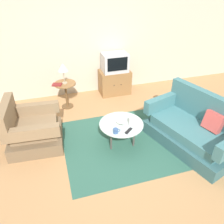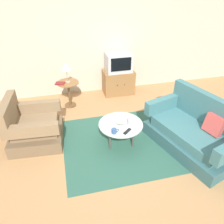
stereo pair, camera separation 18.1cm
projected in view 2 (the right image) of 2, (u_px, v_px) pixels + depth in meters
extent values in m
plane|color=#AD7F51|center=(119.00, 148.00, 4.07)|extent=(16.00, 16.00, 0.00)
cube|color=#BCB29E|center=(93.00, 38.00, 5.34)|extent=(9.00, 0.12, 2.70)
cube|color=#2D5B4C|center=(120.00, 143.00, 4.19)|extent=(2.09, 1.95, 0.00)
cube|color=brown|center=(37.00, 135.00, 4.19)|extent=(0.98, 0.97, 0.24)
cube|color=#846B4C|center=(35.00, 126.00, 4.08)|extent=(0.82, 0.68, 0.18)
cube|color=#846B4C|center=(9.00, 113.00, 3.85)|extent=(0.21, 0.91, 0.46)
cube|color=#846B4C|center=(30.00, 130.00, 3.66)|extent=(0.93, 0.21, 0.21)
cube|color=#846B4C|center=(36.00, 107.00, 4.29)|extent=(0.93, 0.21, 0.21)
cube|color=#325C60|center=(189.00, 142.00, 4.03)|extent=(1.30, 1.81, 0.24)
cube|color=#3D7075|center=(192.00, 133.00, 3.91)|extent=(1.08, 1.50, 0.18)
cube|color=#3D7075|center=(210.00, 110.00, 3.88)|extent=(0.62, 1.60, 0.53)
cube|color=#3D7075|center=(164.00, 104.00, 4.33)|extent=(0.85, 0.39, 0.26)
cube|color=#C64C47|center=(214.00, 125.00, 3.70)|extent=(0.28, 0.36, 0.33)
cylinder|color=#B2C6C1|center=(121.00, 124.00, 3.96)|extent=(0.78, 0.78, 0.02)
cylinder|color=#4C4742|center=(115.00, 127.00, 4.26)|extent=(0.04, 0.04, 0.42)
cylinder|color=#4C4742|center=(110.00, 140.00, 3.95)|extent=(0.04, 0.04, 0.42)
cylinder|color=#4C4742|center=(133.00, 137.00, 4.00)|extent=(0.04, 0.04, 0.42)
cylinder|color=olive|center=(68.00, 83.00, 5.02)|extent=(0.48, 0.48, 0.02)
cylinder|color=brown|center=(69.00, 95.00, 5.19)|extent=(0.05, 0.05, 0.58)
cylinder|color=brown|center=(71.00, 105.00, 5.34)|extent=(0.27, 0.27, 0.02)
cube|color=olive|center=(118.00, 82.00, 5.74)|extent=(0.76, 0.48, 0.61)
sphere|color=black|center=(117.00, 86.00, 5.50)|extent=(0.02, 0.02, 0.02)
sphere|color=black|center=(125.00, 85.00, 5.53)|extent=(0.02, 0.02, 0.02)
cube|color=#B7B7BC|center=(119.00, 62.00, 5.45)|extent=(0.61, 0.43, 0.44)
cube|color=black|center=(121.00, 65.00, 5.26)|extent=(0.49, 0.01, 0.32)
cylinder|color=#9E937A|center=(68.00, 82.00, 5.01)|extent=(0.11, 0.11, 0.02)
cylinder|color=#9E937A|center=(67.00, 76.00, 4.93)|extent=(0.02, 0.02, 0.28)
cone|color=beige|center=(66.00, 66.00, 4.81)|extent=(0.24, 0.24, 0.16)
cylinder|color=white|center=(130.00, 122.00, 3.85)|extent=(0.08, 0.08, 0.17)
cone|color=white|center=(131.00, 116.00, 3.79)|extent=(0.07, 0.07, 0.06)
cylinder|color=#335184|center=(114.00, 131.00, 3.71)|extent=(0.09, 0.09, 0.08)
torus|color=#335184|center=(117.00, 130.00, 3.72)|extent=(0.06, 0.01, 0.06)
cone|color=silver|center=(121.00, 123.00, 3.94)|extent=(0.18, 0.18, 0.05)
cube|color=black|center=(127.00, 131.00, 3.75)|extent=(0.17, 0.15, 0.02)
cube|color=maroon|center=(60.00, 83.00, 4.94)|extent=(0.24, 0.20, 0.02)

